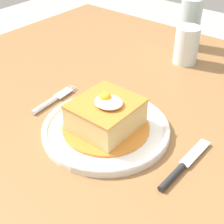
{
  "coord_description": "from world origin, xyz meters",
  "views": [
    {
      "loc": [
        0.28,
        -0.5,
        1.18
      ],
      "look_at": [
        -0.07,
        -0.07,
        0.79
      ],
      "focal_mm": 53.04,
      "sensor_mm": 36.0,
      "label": 1
    }
  ],
  "objects_px": {
    "beer_bottle_clear": "(191,15)",
    "main_plate": "(106,128)",
    "fork": "(51,101)",
    "knife": "(179,170)",
    "drinking_glass": "(186,48)"
  },
  "relations": [
    {
      "from": "drinking_glass",
      "to": "knife",
      "type": "bearing_deg",
      "value": -62.26
    },
    {
      "from": "fork",
      "to": "drinking_glass",
      "type": "relative_size",
      "value": 1.35
    },
    {
      "from": "knife",
      "to": "drinking_glass",
      "type": "bearing_deg",
      "value": 117.74
    },
    {
      "from": "fork",
      "to": "knife",
      "type": "height_order",
      "value": "same"
    },
    {
      "from": "beer_bottle_clear",
      "to": "drinking_glass",
      "type": "distance_m",
      "value": 0.13
    },
    {
      "from": "fork",
      "to": "drinking_glass",
      "type": "distance_m",
      "value": 0.42
    },
    {
      "from": "beer_bottle_clear",
      "to": "fork",
      "type": "bearing_deg",
      "value": -100.34
    },
    {
      "from": "beer_bottle_clear",
      "to": "main_plate",
      "type": "bearing_deg",
      "value": -80.77
    },
    {
      "from": "main_plate",
      "to": "fork",
      "type": "height_order",
      "value": "main_plate"
    },
    {
      "from": "main_plate",
      "to": "drinking_glass",
      "type": "height_order",
      "value": "drinking_glass"
    },
    {
      "from": "fork",
      "to": "knife",
      "type": "xyz_separation_m",
      "value": [
        0.35,
        -0.01,
        0.0
      ]
    },
    {
      "from": "beer_bottle_clear",
      "to": "drinking_glass",
      "type": "xyz_separation_m",
      "value": [
        0.05,
        -0.1,
        -0.05
      ]
    },
    {
      "from": "drinking_glass",
      "to": "fork",
      "type": "bearing_deg",
      "value": -109.53
    },
    {
      "from": "fork",
      "to": "knife",
      "type": "distance_m",
      "value": 0.35
    },
    {
      "from": "main_plate",
      "to": "knife",
      "type": "relative_size",
      "value": 1.61
    }
  ]
}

